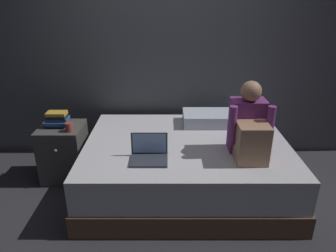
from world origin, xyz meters
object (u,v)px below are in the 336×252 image
Objects in this scene: nightstand at (63,152)px; mug at (68,127)px; pillow at (208,118)px; laptop at (148,153)px; book_stack at (56,120)px; bed at (185,165)px; person_sitting at (248,128)px.

mug is (0.13, -0.12, 0.34)m from nightstand.
laptop is at bearing -127.52° from pillow.
book_stack reaches higher than mug.
pillow is (1.57, 0.22, 0.30)m from nightstand.
laptop reaches higher than bed.
pillow is at bearing 110.26° from person_sitting.
person_sitting is at bearing -11.99° from mug.
laptop is (-0.87, -0.10, -0.20)m from person_sitting.
laptop reaches higher than pillow.
mug is (0.15, -0.13, -0.03)m from book_stack.
laptop reaches higher than nightstand.
bed is 1.32m from nightstand.
laptop is at bearing -31.30° from nightstand.
nightstand is 6.59× the size of mug.
bed is at bearing 45.06° from laptop.
laptop is 3.56× the size of mug.
bed is 6.25× the size of laptop.
mug is at bearing 168.01° from person_sitting.
person_sitting is 1.17× the size of pillow.
laptop reaches higher than mug.
mug is (-0.82, 0.46, 0.05)m from laptop.
bed is 3.37× the size of nightstand.
book_stack is at bearing 169.57° from bed.
bed is 8.80× the size of book_stack.
bed is at bearing -120.56° from pillow.
bed is 1.40m from book_stack.
pillow is at bearing 52.48° from laptop.
nightstand is (-1.30, 0.23, 0.03)m from bed.
pillow reaches higher than bed.
book_stack is at bearing 139.31° from mug.
book_stack reaches higher than nightstand.
person_sitting reaches higher than bed.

